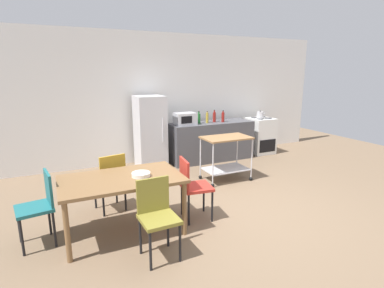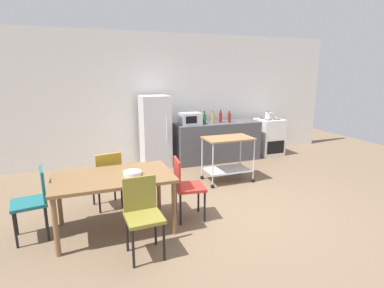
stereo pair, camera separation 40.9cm
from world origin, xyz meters
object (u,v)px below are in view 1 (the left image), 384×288
dining_table (122,184)px  chair_teal (40,203)px  bottle_soy_sauce (199,118)px  microwave (185,119)px  bottle_olive_oil (207,118)px  chair_olive (157,213)px  chair_red (192,184)px  kitchen_cart (226,151)px  bottle_soda (223,117)px  kettle (260,115)px  refrigerator (150,132)px  stove_oven (260,136)px  fruit_bowl (141,174)px  chair_mustard (111,178)px  bottle_sesame_oil (214,117)px

dining_table → chair_teal: (-0.95, 0.16, -0.15)m
bottle_soy_sauce → microwave: bearing=-177.3°
bottle_olive_oil → chair_olive: bearing=-126.1°
chair_red → kitchen_cart: size_ratio=0.98×
bottle_soda → kettle: 1.06m
dining_table → bottle_soy_sauce: bottle_soy_sauce is taller
chair_olive → refrigerator: refrigerator is taller
chair_red → stove_oven: size_ratio=0.97×
chair_teal → stove_oven: 5.55m
kettle → fruit_bowl: bearing=-146.6°
chair_olive → chair_red: (0.73, 0.62, 0.00)m
kettle → chair_teal: bearing=-155.5°
chair_mustard → microwave: (1.99, 1.77, 0.51)m
dining_table → chair_red: chair_red is taller
kitchen_cart → bottle_soy_sauce: 1.42m
bottle_sesame_oil → kettle: size_ratio=1.19×
microwave → fruit_bowl: 3.07m
bottle_soy_sauce → bottle_soda: (0.59, -0.07, 0.00)m
bottle_soda → fruit_bowl: (-2.67, -2.47, -0.24)m
bottle_olive_oil → chair_red: bearing=-121.8°
chair_mustard → chair_teal: 1.07m
fruit_bowl → stove_oven: bearing=33.6°
chair_red → bottle_sesame_oil: size_ratio=3.13×
bottle_olive_oil → bottle_soda: size_ratio=1.01×
stove_oven → refrigerator: size_ratio=0.59×
dining_table → bottle_soda: bottle_soda is taller
chair_olive → bottle_sesame_oil: bearing=49.7°
bottle_soy_sauce → fruit_bowl: size_ratio=1.17×
chair_olive → fruit_bowl: size_ratio=3.78×
chair_mustard → stove_oven: (4.11, 1.80, -0.07)m
chair_teal → bottle_sesame_oil: bearing=113.7°
dining_table → chair_olive: bearing=-70.5°
bottle_olive_oil → kitchen_cart: bearing=-102.1°
chair_red → kettle: kettle is taller
dining_table → bottle_olive_oil: bottle_olive_oil is taller
stove_oven → microwave: bearing=-179.1°
kitchen_cart → bottle_soda: 1.51m
chair_red → kitchen_cart: chair_red is taller
chair_teal → kitchen_cart: size_ratio=0.98×
microwave → fruit_bowl: microwave is taller
chair_mustard → kettle: bearing=-168.4°
dining_table → bottle_sesame_oil: 3.69m
chair_olive → kettle: 4.85m
chair_mustard → bottle_soy_sauce: size_ratio=3.22×
bottle_soda → chair_teal: bearing=-149.7°
stove_oven → microwave: 2.20m
dining_table → kettle: (3.97, 2.40, 0.33)m
chair_teal → microwave: (2.91, 2.31, 0.51)m
refrigerator → fruit_bowl: refrigerator is taller
bottle_sesame_oil → kitchen_cart: bearing=-109.9°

